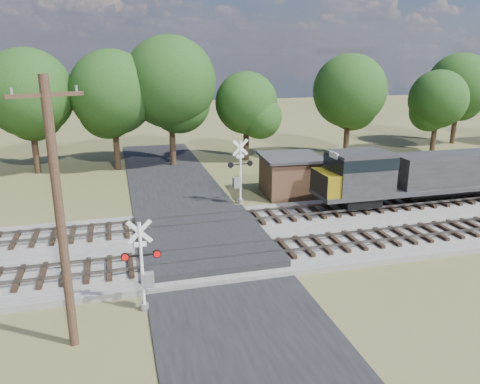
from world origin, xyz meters
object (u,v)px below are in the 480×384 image
object	(u,v)px
equipment_shed	(291,175)
crossing_signal_far	(239,177)
crossing_signal_near	(144,273)
utility_pole	(59,212)

from	to	relation	value
equipment_shed	crossing_signal_far	bearing A→B (deg)	-159.98
crossing_signal_near	crossing_signal_far	distance (m)	14.70
utility_pole	equipment_shed	size ratio (longest dim) A/B	2.09
crossing_signal_near	crossing_signal_far	world-z (taller)	crossing_signal_far
utility_pole	equipment_shed	xyz separation A→B (m)	(14.48, 15.66, -3.62)
crossing_signal_near	crossing_signal_far	size ratio (longest dim) A/B	0.87
equipment_shed	crossing_signal_near	bearing A→B (deg)	-126.09
crossing_signal_far	crossing_signal_near	bearing A→B (deg)	51.33
crossing_signal_far	utility_pole	xyz separation A→B (m)	(-10.16, -14.42, 3.20)
crossing_signal_near	utility_pole	distance (m)	4.74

